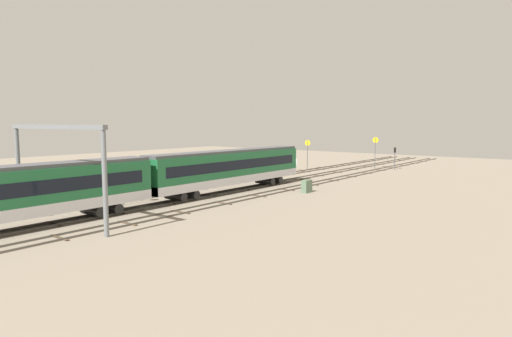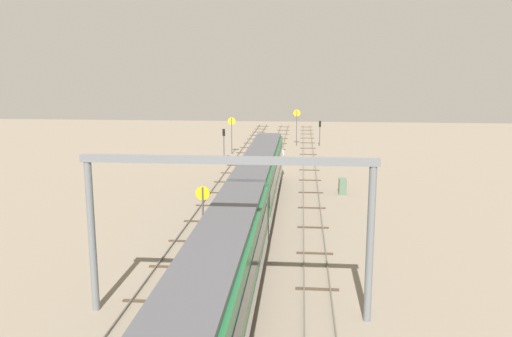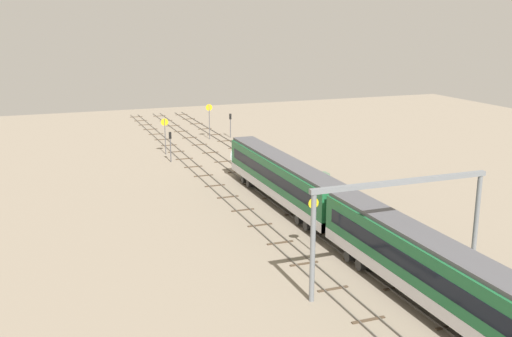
{
  "view_description": "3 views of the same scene",
  "coord_description": "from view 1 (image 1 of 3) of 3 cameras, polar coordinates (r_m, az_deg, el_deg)",
  "views": [
    {
      "loc": [
        -37.83,
        -34.08,
        8.1
      ],
      "look_at": [
        3.75,
        -1.4,
        2.59
      ],
      "focal_mm": 30.61,
      "sensor_mm": 36.0,
      "label": 1
    },
    {
      "loc": [
        -44.5,
        -3.5,
        12.12
      ],
      "look_at": [
        5.3,
        0.83,
        2.41
      ],
      "focal_mm": 36.96,
      "sensor_mm": 36.0,
      "label": 2
    },
    {
      "loc": [
        -54.19,
        23.53,
        18.81
      ],
      "look_at": [
        4.08,
        1.53,
        3.14
      ],
      "focal_mm": 41.92,
      "sensor_mm": 36.0,
      "label": 3
    }
  ],
  "objects": [
    {
      "name": "track_with_train",
      "position": [
        51.55,
        -3.8,
        -3.03
      ],
      "size": [
        130.78,
        2.4,
        0.16
      ],
      "color": "#59544C",
      "rests_on": "ground"
    },
    {
      "name": "signal_light_trackside_approach",
      "position": [
        73.52,
        4.46,
        1.73
      ],
      "size": [
        0.31,
        0.32,
        4.12
      ],
      "color": "#4C4C51",
      "rests_on": "ground"
    },
    {
      "name": "overhead_gantry",
      "position": [
        38.29,
        -24.74,
        1.98
      ],
      "size": [
        0.4,
        14.14,
        7.99
      ],
      "color": "slate",
      "rests_on": "ground"
    },
    {
      "name": "speed_sign_far_trackside",
      "position": [
        80.81,
        15.32,
        2.64
      ],
      "size": [
        0.14,
        1.04,
        5.63
      ],
      "color": "#4C4C51",
      "rests_on": "ground"
    },
    {
      "name": "ground_plane",
      "position": [
        51.56,
        -3.8,
        -3.11
      ],
      "size": [
        146.78,
        146.78,
        0.0
      ],
      "primitive_type": "plane",
      "color": "gray"
    },
    {
      "name": "train",
      "position": [
        37.34,
        -28.86,
        -3.18
      ],
      "size": [
        75.2,
        3.24,
        4.8
      ],
      "color": "#1E6638",
      "rests_on": "ground"
    },
    {
      "name": "track_near_foreground",
      "position": [
        48.68,
        0.15,
        -3.55
      ],
      "size": [
        130.78,
        2.4,
        0.16
      ],
      "color": "#59544C",
      "rests_on": "ground"
    },
    {
      "name": "relay_cabinet",
      "position": [
        51.38,
        6.65,
        -2.33
      ],
      "size": [
        1.38,
        0.7,
        1.49
      ],
      "color": "#597259",
      "rests_on": "ground"
    },
    {
      "name": "track_middle",
      "position": [
        54.63,
        -7.32,
        -2.56
      ],
      "size": [
        130.78,
        2.4,
        0.16
      ],
      "color": "#59544C",
      "rests_on": "ground"
    },
    {
      "name": "speed_sign_mid_trackside",
      "position": [
        77.45,
        6.74,
        2.45
      ],
      "size": [
        0.14,
        1.03,
        5.15
      ],
      "color": "#4C4C51",
      "rests_on": "ground"
    },
    {
      "name": "signal_light_trackside_departure",
      "position": [
        79.66,
        17.69,
        1.69
      ],
      "size": [
        0.31,
        0.32,
        3.9
      ],
      "color": "#4C4C51",
      "rests_on": "ground"
    },
    {
      "name": "speed_sign_near_foreground",
      "position": [
        45.03,
        -17.01,
        -0.78
      ],
      "size": [
        0.14,
        0.91,
        4.64
      ],
      "color": "#4C4C51",
      "rests_on": "ground"
    }
  ]
}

